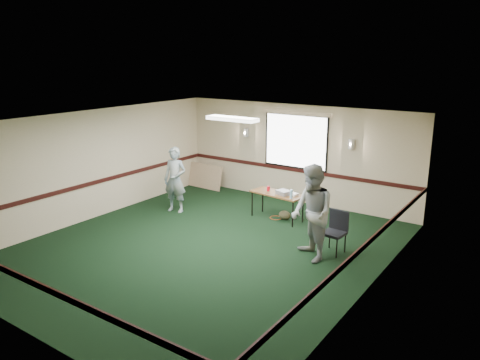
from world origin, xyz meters
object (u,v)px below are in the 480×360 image
Objects in this scene: conference_chair at (336,228)px; folding_table at (277,195)px; person_right at (312,213)px; person_left at (175,180)px; projector at (284,192)px.

folding_table is at bearing 157.61° from conference_chair.
conference_chair is 0.45× the size of person_right.
projector is at bearing 7.02° from person_left.
conference_chair is (2.01, -1.04, -0.11)m from folding_table.
folding_table is at bearing 176.77° from person_right.
folding_table is 1.59× the size of conference_chair.
person_right reaches higher than projector.
person_left is (-2.68, -0.95, 0.12)m from projector.
conference_chair is 0.52× the size of person_left.
person_right is (1.56, -1.64, 0.24)m from projector.
person_left is at bearing -175.94° from conference_chair.
folding_table is at bearing 8.72° from person_left.
folding_table is 0.82× the size of person_left.
person_left reaches higher than conference_chair.
person_left is at bearing -144.17° from projector.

